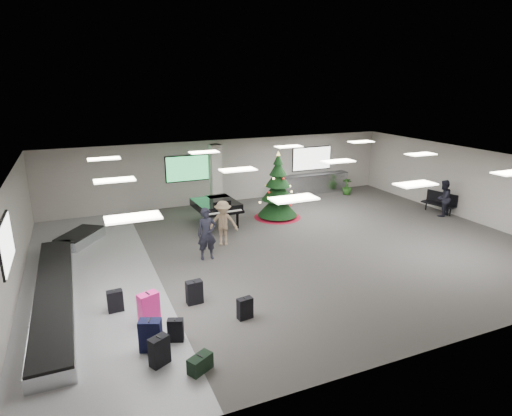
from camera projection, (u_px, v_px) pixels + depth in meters
name	position (u px, v px, depth m)	size (l,w,h in m)	color
ground	(289.00, 247.00, 16.09)	(18.00, 18.00, 0.00)	#3C3937
room_envelope	(272.00, 184.00, 15.87)	(18.02, 14.02, 3.21)	#A19A93
baggage_carousel	(61.00, 280.00, 13.00)	(2.28, 9.71, 0.43)	silver
service_counter	(314.00, 184.00, 23.68)	(4.05, 0.65, 1.08)	silver
suitcase_0	(159.00, 351.00, 9.38)	(0.50, 0.42, 0.70)	black
suitcase_1	(176.00, 330.00, 10.25)	(0.42, 0.32, 0.60)	black
pink_suitcase	(149.00, 308.00, 11.04)	(0.58, 0.45, 0.83)	#FF218A
suitcase_3	(194.00, 292.00, 11.98)	(0.47, 0.28, 0.70)	black
navy_suitcase	(151.00, 335.00, 9.87)	(0.58, 0.46, 0.80)	black
green_duffel	(200.00, 364.00, 9.20)	(0.62, 0.51, 0.39)	black
suitcase_7	(245.00, 308.00, 11.23)	(0.43, 0.27, 0.60)	black
suitcase_8	(115.00, 301.00, 11.57)	(0.42, 0.25, 0.63)	black
christmas_tree	(278.00, 195.00, 19.34)	(2.15, 2.15, 3.06)	maroon
grand_piano	(216.00, 206.00, 18.28)	(1.81, 2.27, 1.26)	black
bench	(440.00, 202.00, 20.14)	(0.87, 1.62, 0.98)	black
traveler_a	(207.00, 234.00, 14.82)	(0.68, 0.44, 1.86)	black
traveler_b	(223.00, 223.00, 16.14)	(1.12, 0.64, 1.73)	#977A5D
traveler_bench	(443.00, 198.00, 19.59)	(0.83, 0.64, 1.70)	black
potted_plant_left	(271.00, 191.00, 22.57)	(0.44, 0.35, 0.80)	#153912
potted_plant_right	(347.00, 186.00, 23.40)	(0.51, 0.51, 0.92)	#153912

